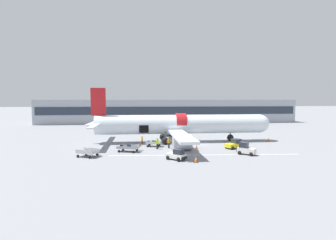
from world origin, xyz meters
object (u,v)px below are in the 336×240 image
(airplane, at_px, (178,125))
(ground_crew_loader_b, at_px, (142,140))
(baggage_cart_queued, at_px, (128,148))
(baggage_cart_loading, at_px, (154,144))
(baggage_tug_lead, at_px, (177,155))
(baggage_cart_empty, at_px, (88,153))
(baggage_tug_rear, at_px, (234,144))
(ground_crew_loader_a, at_px, (169,143))
(ground_crew_driver, at_px, (157,143))
(baggage_tug_mid, at_px, (246,150))
(suitcase_on_tarmac_upright, at_px, (140,145))

(airplane, bearing_deg, ground_crew_loader_b, -161.66)
(baggage_cart_queued, bearing_deg, baggage_cart_loading, 44.39)
(baggage_tug_lead, height_order, baggage_cart_empty, baggage_tug_lead)
(baggage_tug_rear, distance_m, baggage_cart_queued, 17.29)
(baggage_cart_empty, bearing_deg, baggage_cart_loading, 36.35)
(baggage_cart_empty, relative_size, ground_crew_loader_a, 2.16)
(baggage_cart_loading, height_order, ground_crew_driver, ground_crew_driver)
(baggage_cart_loading, relative_size, baggage_cart_queued, 0.83)
(baggage_tug_mid, distance_m, ground_crew_driver, 13.78)
(airplane, distance_m, baggage_tug_mid, 15.05)
(baggage_cart_queued, bearing_deg, suitcase_on_tarmac_upright, 68.82)
(airplane, bearing_deg, baggage_cart_loading, -138.09)
(baggage_tug_rear, relative_size, suitcase_on_tarmac_upright, 5.50)
(airplane, height_order, suitcase_on_tarmac_upright, airplane)
(baggage_tug_lead, relative_size, ground_crew_loader_b, 1.81)
(baggage_cart_queued, height_order, ground_crew_loader_a, ground_crew_loader_a)
(baggage_cart_empty, bearing_deg, baggage_tug_mid, -2.58)
(baggage_cart_loading, xyz_separation_m, baggage_cart_empty, (-9.59, -7.06, 0.06))
(ground_crew_loader_a, distance_m, suitcase_on_tarmac_upright, 5.30)
(baggage_tug_mid, height_order, baggage_cart_queued, baggage_tug_mid)
(ground_crew_loader_a, relative_size, ground_crew_loader_b, 1.10)
(baggage_cart_empty, height_order, ground_crew_loader_b, ground_crew_loader_b)
(airplane, height_order, ground_crew_loader_b, airplane)
(ground_crew_loader_a, xyz_separation_m, ground_crew_driver, (-1.96, -0.71, 0.03))
(suitcase_on_tarmac_upright, bearing_deg, airplane, 27.59)
(ground_crew_driver, bearing_deg, baggage_cart_queued, -159.72)
(airplane, xyz_separation_m, baggage_tug_lead, (-2.39, -14.64, -2.54))
(baggage_tug_lead, bearing_deg, ground_crew_driver, 104.37)
(baggage_tug_rear, relative_size, ground_crew_loader_b, 2.15)
(airplane, relative_size, ground_crew_loader_a, 20.81)
(baggage_tug_lead, height_order, baggage_tug_rear, baggage_tug_rear)
(airplane, distance_m, suitcase_on_tarmac_upright, 8.64)
(ground_crew_loader_a, bearing_deg, baggage_cart_empty, -155.82)
(baggage_tug_rear, distance_m, ground_crew_loader_a, 10.82)
(airplane, relative_size, ground_crew_loader_b, 22.98)
(baggage_tug_lead, distance_m, suitcase_on_tarmac_upright, 11.90)
(baggage_cart_loading, relative_size, suitcase_on_tarmac_upright, 5.90)
(baggage_cart_queued, bearing_deg, baggage_tug_rear, 3.02)
(ground_crew_loader_b, bearing_deg, ground_crew_driver, -61.70)
(baggage_tug_lead, height_order, ground_crew_loader_b, ground_crew_loader_b)
(baggage_tug_lead, bearing_deg, baggage_cart_empty, 164.94)
(ground_crew_loader_a, distance_m, ground_crew_driver, 2.08)
(baggage_cart_queued, bearing_deg, baggage_tug_mid, -13.09)
(baggage_tug_mid, bearing_deg, suitcase_on_tarmac_upright, 150.58)
(baggage_tug_rear, bearing_deg, suitcase_on_tarmac_upright, 166.35)
(ground_crew_loader_a, bearing_deg, airplane, 67.83)
(baggage_tug_mid, xyz_separation_m, baggage_tug_rear, (0.11, 4.90, -0.08))
(baggage_cart_queued, relative_size, ground_crew_loader_a, 2.50)
(baggage_tug_lead, xyz_separation_m, ground_crew_loader_a, (-0.07, 8.62, 0.27))
(baggage_cart_loading, bearing_deg, baggage_tug_rear, -13.63)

